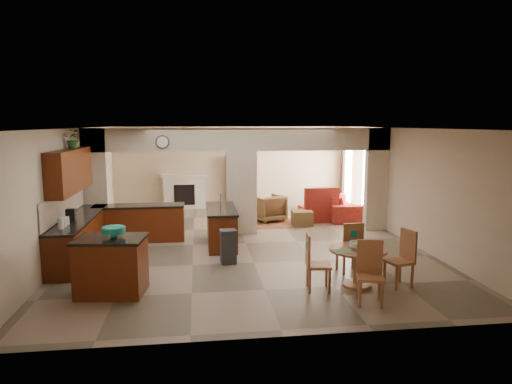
{
  "coord_description": "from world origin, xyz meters",
  "views": [
    {
      "loc": [
        -1.14,
        -10.82,
        2.91
      ],
      "look_at": [
        0.29,
        0.3,
        1.22
      ],
      "focal_mm": 32.0,
      "sensor_mm": 36.0,
      "label": 1
    }
  ],
  "objects": [
    {
      "name": "floor",
      "position": [
        0.0,
        0.0,
        0.0
      ],
      "size": [
        10.0,
        10.0,
        0.0
      ],
      "primitive_type": "plane",
      "color": "#88725E",
      "rests_on": "ground"
    },
    {
      "name": "ceiling",
      "position": [
        0.0,
        0.0,
        2.8
      ],
      "size": [
        10.0,
        10.0,
        0.0
      ],
      "primitive_type": "plane",
      "rotation": [
        3.14,
        0.0,
        0.0
      ],
      "color": "white",
      "rests_on": "wall_back"
    },
    {
      "name": "wall_back",
      "position": [
        0.0,
        5.0,
        1.4
      ],
      "size": [
        8.0,
        0.0,
        8.0
      ],
      "primitive_type": "plane",
      "rotation": [
        1.57,
        0.0,
        0.0
      ],
      "color": "tan",
      "rests_on": "floor"
    },
    {
      "name": "wall_front",
      "position": [
        0.0,
        -5.0,
        1.4
      ],
      "size": [
        8.0,
        0.0,
        8.0
      ],
      "primitive_type": "plane",
      "rotation": [
        -1.57,
        0.0,
        0.0
      ],
      "color": "tan",
      "rests_on": "floor"
    },
    {
      "name": "wall_left",
      "position": [
        -4.0,
        0.0,
        1.4
      ],
      "size": [
        0.0,
        10.0,
        10.0
      ],
      "primitive_type": "plane",
      "rotation": [
        1.57,
        0.0,
        1.57
      ],
      "color": "tan",
      "rests_on": "floor"
    },
    {
      "name": "wall_right",
      "position": [
        4.0,
        0.0,
        1.4
      ],
      "size": [
        0.0,
        10.0,
        10.0
      ],
      "primitive_type": "plane",
      "rotation": [
        1.57,
        0.0,
        -1.57
      ],
      "color": "tan",
      "rests_on": "floor"
    },
    {
      "name": "partition_left_pier",
      "position": [
        -3.7,
        1.0,
        1.4
      ],
      "size": [
        0.6,
        0.25,
        2.8
      ],
      "primitive_type": "cube",
      "color": "tan",
      "rests_on": "floor"
    },
    {
      "name": "partition_center_pier",
      "position": [
        0.0,
        1.0,
        1.1
      ],
      "size": [
        0.8,
        0.25,
        2.2
      ],
      "primitive_type": "cube",
      "color": "tan",
      "rests_on": "floor"
    },
    {
      "name": "partition_right_pier",
      "position": [
        3.7,
        1.0,
        1.4
      ],
      "size": [
        0.6,
        0.25,
        2.8
      ],
      "primitive_type": "cube",
      "color": "tan",
      "rests_on": "floor"
    },
    {
      "name": "partition_header",
      "position": [
        0.0,
        1.0,
        2.5
      ],
      "size": [
        8.0,
        0.25,
        0.6
      ],
      "primitive_type": "cube",
      "color": "tan",
      "rests_on": "partition_center_pier"
    },
    {
      "name": "kitchen_counter",
      "position": [
        -3.26,
        -0.25,
        0.46
      ],
      "size": [
        2.52,
        3.29,
        1.48
      ],
      "color": "#471B08",
      "rests_on": "floor"
    },
    {
      "name": "upper_cabinets",
      "position": [
        -3.82,
        -0.8,
        1.92
      ],
      "size": [
        0.35,
        2.4,
        0.9
      ],
      "primitive_type": "cube",
      "color": "#471B08",
      "rests_on": "wall_left"
    },
    {
      "name": "peninsula",
      "position": [
        -0.6,
        -0.11,
        0.46
      ],
      "size": [
        0.7,
        1.85,
        0.91
      ],
      "color": "#471B08",
      "rests_on": "floor"
    },
    {
      "name": "wall_clock",
      "position": [
        -2.0,
        0.85,
        2.45
      ],
      "size": [
        0.34,
        0.03,
        0.34
      ],
      "primitive_type": "cylinder",
      "rotation": [
        1.57,
        0.0,
        0.0
      ],
      "color": "#502F1A",
      "rests_on": "partition_header"
    },
    {
      "name": "rug",
      "position": [
        1.2,
        2.1,
        0.01
      ],
      "size": [
        1.6,
        1.3,
        0.01
      ],
      "primitive_type": "cube",
      "color": "#9B5638",
      "rests_on": "floor"
    },
    {
      "name": "fireplace",
      "position": [
        -1.6,
        4.83,
        0.61
      ],
      "size": [
        1.6,
        0.35,
        1.2
      ],
      "color": "beige",
      "rests_on": "floor"
    },
    {
      "name": "shelving_unit",
      "position": [
        0.35,
        4.82,
        0.9
      ],
      "size": [
        1.0,
        0.32,
        1.8
      ],
      "primitive_type": "cube",
      "color": "#A16237",
      "rests_on": "floor"
    },
    {
      "name": "window_a",
      "position": [
        3.97,
        2.3,
        1.2
      ],
      "size": [
        0.02,
        0.9,
        1.9
      ],
      "primitive_type": "cube",
      "color": "white",
      "rests_on": "wall_right"
    },
    {
      "name": "window_b",
      "position": [
        3.97,
        4.0,
        1.2
      ],
      "size": [
        0.02,
        0.9,
        1.9
      ],
      "primitive_type": "cube",
      "color": "white",
      "rests_on": "wall_right"
    },
    {
      "name": "glazed_door",
      "position": [
        3.97,
        3.15,
        1.05
      ],
      "size": [
        0.02,
        0.7,
        2.1
      ],
      "primitive_type": "cube",
      "color": "white",
      "rests_on": "wall_right"
    },
    {
      "name": "drape_a_left",
      "position": [
        3.93,
        1.7,
        1.2
      ],
      "size": [
        0.1,
        0.28,
        2.3
      ],
      "primitive_type": "cube",
      "color": "#421A1A",
      "rests_on": "wall_right"
    },
    {
      "name": "drape_a_right",
      "position": [
        3.93,
        2.9,
        1.2
      ],
      "size": [
        0.1,
        0.28,
        2.3
      ],
      "primitive_type": "cube",
      "color": "#421A1A",
      "rests_on": "wall_right"
    },
    {
      "name": "drape_b_left",
      "position": [
        3.93,
        3.4,
        1.2
      ],
      "size": [
        0.1,
        0.28,
        2.3
      ],
      "primitive_type": "cube",
      "color": "#421A1A",
      "rests_on": "wall_right"
    },
    {
      "name": "drape_b_right",
      "position": [
        3.93,
        4.6,
        1.2
      ],
      "size": [
        0.1,
        0.28,
        2.3
      ],
      "primitive_type": "cube",
      "color": "#421A1A",
      "rests_on": "wall_right"
    },
    {
      "name": "ceiling_fan",
      "position": [
        1.5,
        3.0,
        2.56
      ],
      "size": [
        1.0,
        1.0,
        0.1
      ],
      "primitive_type": "cylinder",
      "color": "white",
      "rests_on": "ceiling"
    },
    {
      "name": "kitchen_island",
      "position": [
        -2.64,
        -3.05,
        0.5
      ],
      "size": [
        1.24,
        0.95,
        0.99
      ],
      "rotation": [
        0.0,
        0.0,
        -0.12
      ],
      "color": "#471B08",
      "rests_on": "floor"
    },
    {
      "name": "teal_bowl",
      "position": [
        -2.57,
        -3.03,
        1.09
      ],
      "size": [
        0.39,
        0.39,
        0.18
      ],
      "primitive_type": "cylinder",
      "color": "#159685",
      "rests_on": "kitchen_island"
    },
    {
      "name": "trash_can",
      "position": [
        -0.53,
        -1.57,
        0.33
      ],
      "size": [
        0.34,
        0.3,
        0.66
      ],
      "primitive_type": "cube",
      "rotation": [
        0.0,
        0.0,
        0.11
      ],
      "color": "#2A2A2C",
      "rests_on": "floor"
    },
    {
      "name": "dining_table",
      "position": [
        1.68,
        -3.24,
        0.47
      ],
      "size": [
        1.03,
        1.03,
        0.7
      ],
      "color": "#A16237",
      "rests_on": "floor"
    },
    {
      "name": "fruit_bowl",
      "position": [
        1.65,
        -3.26,
        0.77
      ],
      "size": [
        0.28,
        0.28,
        0.15
      ],
      "primitive_type": "cylinder",
      "color": "#8BC129",
      "rests_on": "dining_table"
    },
    {
      "name": "sofa",
      "position": [
        3.3,
        2.93,
        0.38
      ],
      "size": [
        2.65,
        1.12,
        0.76
      ],
      "primitive_type": "imported",
      "rotation": [
        0.0,
        0.0,
        1.53
      ],
      "color": "maroon",
      "rests_on": "floor"
    },
    {
      "name": "chaise",
      "position": [
        2.47,
        2.38,
        0.21
      ],
      "size": [
        1.12,
        0.95,
        0.42
      ],
      "primitive_type": "cube",
      "rotation": [
        0.0,
        0.0,
        0.1
      ],
      "color": "maroon",
      "rests_on": "floor"
    },
    {
      "name": "armchair",
      "position": [
        0.95,
        2.48,
        0.39
      ],
      "size": [
        1.11,
        1.12,
        0.78
      ],
      "primitive_type": "imported",
      "rotation": [
        0.0,
        0.0,
        3.54
      ],
      "color": "maroon",
      "rests_on": "floor"
    },
    {
      "name": "ottoman",
      "position": [
        1.83,
        1.8,
        0.21
      ],
      "size": [
        0.62,
        0.62,
        0.42
      ],
      "primitive_type": "cube",
      "rotation": [
        0.0,
        0.0,
        -0.07
      ],
      "color": "maroon",
      "rests_on": "floor"
    },
    {
      "name": "plant",
      "position": [
        -3.82,
        -0.4,
        2.58
      ],
      "size": [
        0.39,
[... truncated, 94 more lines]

